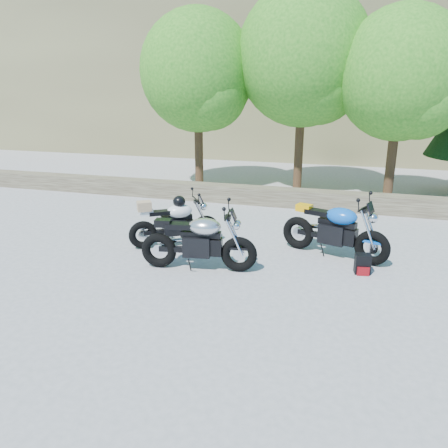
% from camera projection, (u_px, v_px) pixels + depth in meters
% --- Properties ---
extents(ground, '(90.00, 90.00, 0.00)m').
position_uv_depth(ground, '(198.00, 279.00, 7.82)').
color(ground, gray).
rests_on(ground, ground).
extents(stone_wall, '(22.00, 0.55, 0.50)m').
position_uv_depth(stone_wall, '(261.00, 196.00, 12.78)').
color(stone_wall, '#453A2E').
rests_on(stone_wall, ground).
extents(hillside, '(80.00, 30.00, 15.00)m').
position_uv_depth(hillside, '(371.00, 24.00, 30.41)').
color(hillside, brown).
rests_on(hillside, ground).
extents(tree_decid_left, '(3.67, 3.67, 5.62)m').
position_uv_depth(tree_decid_left, '(200.00, 76.00, 13.91)').
color(tree_decid_left, '#382314').
rests_on(tree_decid_left, ground).
extents(tree_decid_mid, '(4.08, 4.08, 6.24)m').
position_uv_depth(tree_decid_mid, '(307.00, 61.00, 13.27)').
color(tree_decid_mid, '#382314').
rests_on(tree_decid_mid, ground).
extents(tree_decid_right, '(3.54, 3.54, 5.41)m').
position_uv_depth(tree_decid_right, '(405.00, 79.00, 12.13)').
color(tree_decid_right, '#382314').
rests_on(tree_decid_right, ground).
extents(silver_bike, '(2.20, 0.70, 1.11)m').
position_uv_depth(silver_bike, '(199.00, 242.00, 8.09)').
color(silver_bike, black).
rests_on(silver_bike, ground).
extents(white_bike, '(1.72, 1.23, 1.09)m').
position_uv_depth(white_bike, '(174.00, 221.00, 9.34)').
color(white_bike, black).
rests_on(white_bike, ground).
extents(blue_bike, '(2.19, 0.99, 1.14)m').
position_uv_depth(blue_bike, '(335.00, 230.00, 8.71)').
color(blue_bike, black).
rests_on(blue_bike, ground).
extents(backpack, '(0.31, 0.28, 0.38)m').
position_uv_depth(backpack, '(363.00, 264.00, 8.00)').
color(backpack, black).
rests_on(backpack, ground).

